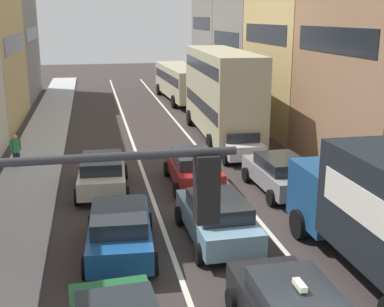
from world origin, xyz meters
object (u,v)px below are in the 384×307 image
(wagon_left_lane_second, at_px, (120,229))
(hatchback_centre_lane_third, at_px, (193,167))
(sedan_right_lane_behind_truck, at_px, (280,173))
(bus_far_queue_secondary, at_px, (181,80))
(traffic_light_pole, at_px, (49,289))
(bus_mid_queue_primary, at_px, (221,90))
(sedan_centre_lane_second, at_px, (217,217))
(wagon_right_lane_far, at_px, (237,141))
(sedan_left_lane_third, at_px, (102,173))
(pedestrian_mid_sidewalk, at_px, (16,149))

(wagon_left_lane_second, xyz_separation_m, hatchback_centre_lane_third, (3.42, 5.76, 0.00))
(sedan_right_lane_behind_truck, distance_m, bus_far_queue_secondary, 23.11)
(sedan_right_lane_behind_truck, height_order, bus_far_queue_secondary, bus_far_queue_secondary)
(traffic_light_pole, bearing_deg, bus_mid_queue_primary, 70.39)
(sedan_centre_lane_second, distance_m, wagon_right_lane_far, 10.02)
(sedan_left_lane_third, bearing_deg, wagon_left_lane_second, -173.64)
(wagon_right_lane_far, xyz_separation_m, bus_mid_queue_primary, (0.25, 4.13, 2.03))
(wagon_right_lane_far, distance_m, bus_mid_queue_primary, 4.61)
(hatchback_centre_lane_third, bearing_deg, sedan_centre_lane_second, 176.95)
(traffic_light_pole, relative_size, sedan_left_lane_third, 1.25)
(sedan_right_lane_behind_truck, relative_size, bus_mid_queue_primary, 0.41)
(sedan_right_lane_behind_truck, bearing_deg, traffic_light_pole, 146.59)
(bus_far_queue_secondary, distance_m, pedestrian_mid_sidewalk, 20.81)
(wagon_left_lane_second, relative_size, pedestrian_mid_sidewalk, 2.65)
(wagon_right_lane_far, bearing_deg, pedestrian_mid_sidewalk, 91.42)
(sedan_right_lane_behind_truck, height_order, wagon_right_lane_far, same)
(sedan_right_lane_behind_truck, bearing_deg, pedestrian_mid_sidewalk, 62.11)
(wagon_left_lane_second, distance_m, sedan_left_lane_third, 5.79)
(traffic_light_pole, relative_size, sedan_centre_lane_second, 1.27)
(bus_mid_queue_primary, xyz_separation_m, pedestrian_mid_sidewalk, (-10.93, -4.16, -1.88))
(hatchback_centre_lane_third, relative_size, sedan_left_lane_third, 0.98)
(wagon_right_lane_far, height_order, pedestrian_mid_sidewalk, pedestrian_mid_sidewalk)
(traffic_light_pole, height_order, sedan_right_lane_behind_truck, traffic_light_pole)
(bus_mid_queue_primary, relative_size, bus_far_queue_secondary, 1.00)
(sedan_right_lane_behind_truck, relative_size, bus_far_queue_secondary, 0.41)
(traffic_light_pole, relative_size, sedan_right_lane_behind_truck, 1.27)
(sedan_centre_lane_second, height_order, bus_far_queue_secondary, bus_far_queue_secondary)
(wagon_left_lane_second, height_order, sedan_left_lane_third, same)
(bus_mid_queue_primary, height_order, bus_far_queue_secondary, bus_mid_queue_primary)
(bus_far_queue_secondary, relative_size, pedestrian_mid_sidewalk, 6.38)
(sedan_centre_lane_second, xyz_separation_m, sedan_left_lane_third, (-3.43, 5.46, 0.00))
(sedan_left_lane_third, relative_size, bus_mid_queue_primary, 0.41)
(sedan_centre_lane_second, distance_m, hatchback_centre_lane_third, 5.45)
(sedan_right_lane_behind_truck, xyz_separation_m, pedestrian_mid_sidewalk, (-10.92, 5.43, 0.15))
(hatchback_centre_lane_third, xyz_separation_m, bus_mid_queue_primary, (3.31, 8.11, 2.03))
(pedestrian_mid_sidewalk, bearing_deg, sedan_left_lane_third, 9.02)
(sedan_centre_lane_second, xyz_separation_m, sedan_right_lane_behind_truck, (3.64, 3.96, 0.00))
(traffic_light_pole, bearing_deg, sedan_left_lane_third, 86.46)
(traffic_light_pole, xyz_separation_m, wagon_right_lane_far, (7.71, 18.20, -3.02))
(wagon_left_lane_second, distance_m, wagon_right_lane_far, 11.70)
(bus_mid_queue_primary, bearing_deg, sedan_left_lane_third, 140.96)
(wagon_left_lane_second, distance_m, pedestrian_mid_sidewalk, 10.58)
(wagon_left_lane_second, distance_m, bus_mid_queue_primary, 15.55)
(traffic_light_pole, xyz_separation_m, pedestrian_mid_sidewalk, (-2.97, 18.16, -2.87))
(traffic_light_pole, xyz_separation_m, sedan_right_lane_behind_truck, (7.95, 12.73, -3.02))
(traffic_light_pole, height_order, pedestrian_mid_sidewalk, traffic_light_pole)
(traffic_light_pole, height_order, sedan_left_lane_third, traffic_light_pole)
(sedan_centre_lane_second, height_order, pedestrian_mid_sidewalk, pedestrian_mid_sidewalk)
(wagon_left_lane_second, xyz_separation_m, bus_mid_queue_primary, (6.72, 13.87, 2.03))
(pedestrian_mid_sidewalk, bearing_deg, sedan_centre_lane_second, 2.38)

